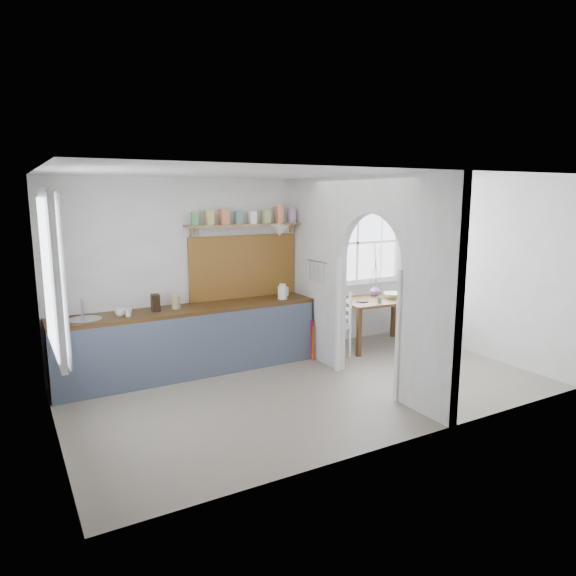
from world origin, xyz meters
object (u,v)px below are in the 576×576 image
kettle (283,291)px  vase (375,290)px  chair_right (420,316)px  dining_table (377,323)px  chair_left (330,325)px

kettle → vase: size_ratio=1.23×
chair_right → kettle: (-2.46, 0.23, 0.60)m
dining_table → kettle: bearing=-179.6°
kettle → vase: (1.75, 0.09, -0.16)m
chair_left → vase: size_ratio=5.48×
chair_left → dining_table: bearing=89.9°
chair_right → vase: 0.89m
vase → dining_table: bearing=-117.5°
dining_table → vase: vase is taller
chair_left → kettle: bearing=-114.4°
chair_right → vase: vase is taller
vase → chair_left: bearing=-163.4°
chair_left → chair_right: chair_left is taller
dining_table → vase: 0.54m
dining_table → vase: size_ratio=6.83×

